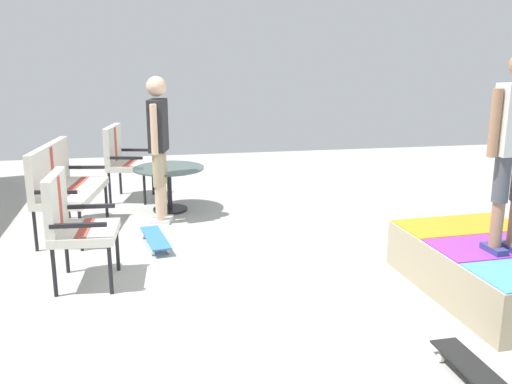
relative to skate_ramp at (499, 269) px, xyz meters
The scene contains 9 objects.
ground_plane 1.90m from the skate_ramp, 62.01° to the left, with size 12.00×12.00×0.10m, color #A8A8A3.
skate_ramp is the anchor object (origin of this frame).
patio_bench 4.61m from the skate_ramp, 58.85° to the left, with size 1.32×0.74×1.02m.
patio_chair_near_house 5.04m from the skate_ramp, 41.29° to the left, with size 0.72×0.67×1.02m.
patio_chair_by_wall 3.76m from the skate_ramp, 76.52° to the left, with size 0.65×0.59×1.02m.
patio_table 4.11m from the skate_ramp, 41.26° to the left, with size 0.90×0.90×0.57m.
person_watching 3.94m from the skate_ramp, 47.19° to the left, with size 0.47×0.30×1.74m.
skateboard_by_bench 3.41m from the skate_ramp, 58.95° to the left, with size 0.82×0.33×0.10m.
skateboard_spare 1.56m from the skate_ramp, 143.15° to the left, with size 0.81×0.23×0.10m.
Camera 1 is at (-5.16, 1.24, 2.14)m, focal length 41.07 mm.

